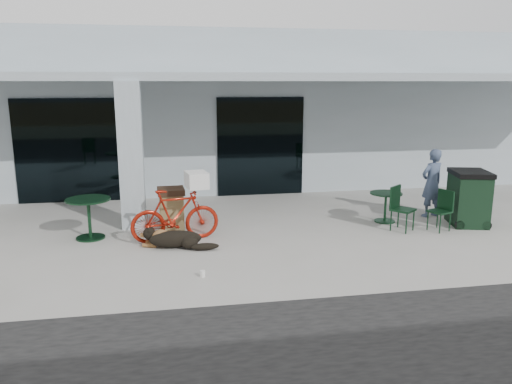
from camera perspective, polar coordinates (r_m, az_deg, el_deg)
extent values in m
plane|color=#A4A19B|center=(9.09, -4.98, -7.52)|extent=(80.00, 80.00, 0.00)
cube|color=#ACB9C3|center=(17.05, -7.73, 9.50)|extent=(22.00, 7.00, 4.50)
cube|color=black|center=(13.84, -20.36, 4.42)|extent=(2.80, 0.06, 2.70)
cube|color=black|center=(13.84, 0.51, 5.20)|extent=(2.40, 0.06, 2.70)
cube|color=#ACB9C3|center=(10.96, -14.09, 4.01)|extent=(0.50, 0.50, 3.12)
cube|color=#ACB9C3|center=(12.14, -6.84, 12.90)|extent=(22.00, 2.80, 0.18)
imported|color=#A21B0D|center=(9.98, -9.22, -2.65)|extent=(1.81, 0.78, 1.05)
cube|color=white|center=(9.91, -6.80, 1.39)|extent=(0.48, 0.59, 0.32)
cylinder|color=white|center=(8.26, -6.12, -9.26)|extent=(0.11, 0.11, 0.10)
imported|color=#404F6C|center=(12.31, 19.45, 0.97)|extent=(0.66, 0.52, 1.60)
cylinder|color=white|center=(11.66, 15.34, 0.24)|extent=(0.09, 0.09, 0.10)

